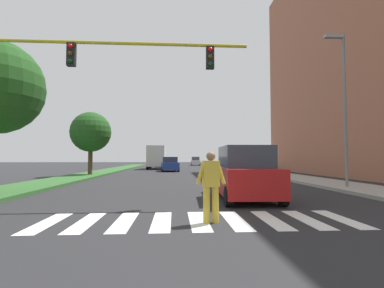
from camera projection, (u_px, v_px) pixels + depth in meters
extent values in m
plane|color=#262628|center=(180.00, 173.00, 28.50)|extent=(140.00, 140.00, 0.00)
cube|color=silver|center=(47.00, 223.00, 6.64)|extent=(0.45, 2.20, 0.01)
cube|color=silver|center=(86.00, 222.00, 6.69)|extent=(0.45, 2.20, 0.01)
cube|color=silver|center=(124.00, 222.00, 6.75)|extent=(0.45, 2.20, 0.01)
cube|color=silver|center=(162.00, 221.00, 6.80)|extent=(0.45, 2.20, 0.01)
cube|color=silver|center=(199.00, 221.00, 6.86)|extent=(0.45, 2.20, 0.01)
cube|color=silver|center=(235.00, 220.00, 6.91)|extent=(0.45, 2.20, 0.01)
cube|color=silver|center=(271.00, 220.00, 6.97)|extent=(0.45, 2.20, 0.01)
cube|color=silver|center=(306.00, 219.00, 7.03)|extent=(0.45, 2.20, 0.01)
cube|color=silver|center=(341.00, 219.00, 7.08)|extent=(0.45, 2.20, 0.01)
cube|color=#2D5B28|center=(96.00, 173.00, 26.02)|extent=(2.85, 64.00, 0.15)
cylinder|color=#4C3823|center=(90.00, 159.00, 23.40)|extent=(0.36, 0.36, 2.55)
sphere|color=#1E4C19|center=(91.00, 132.00, 23.51)|extent=(3.34, 3.34, 3.34)
cube|color=#9E9991|center=(266.00, 173.00, 27.02)|extent=(3.00, 64.00, 0.15)
cylinder|color=gold|center=(123.00, 43.00, 9.82)|extent=(8.77, 0.12, 0.12)
cube|color=black|center=(71.00, 55.00, 9.69)|extent=(0.28, 0.20, 0.80)
sphere|color=red|center=(70.00, 46.00, 9.58)|extent=(0.16, 0.16, 0.16)
sphere|color=#4C380F|center=(70.00, 53.00, 9.57)|extent=(0.16, 0.16, 0.16)
sphere|color=#0F3F19|center=(70.00, 61.00, 9.56)|extent=(0.16, 0.16, 0.16)
cube|color=black|center=(210.00, 58.00, 9.99)|extent=(0.28, 0.20, 0.80)
sphere|color=red|center=(210.00, 49.00, 9.88)|extent=(0.16, 0.16, 0.16)
sphere|color=#4C380F|center=(210.00, 57.00, 9.87)|extent=(0.16, 0.16, 0.16)
sphere|color=#0F3F19|center=(210.00, 64.00, 9.86)|extent=(0.16, 0.16, 0.16)
cylinder|color=slate|center=(345.00, 110.00, 13.74)|extent=(0.14, 0.14, 7.50)
cube|color=gray|center=(333.00, 36.00, 13.89)|extent=(0.90, 0.24, 0.16)
cylinder|color=gold|center=(215.00, 205.00, 6.69)|extent=(0.18, 0.18, 0.85)
cylinder|color=gold|center=(207.00, 205.00, 6.64)|extent=(0.18, 0.18, 0.85)
cube|color=gold|center=(211.00, 174.00, 6.70)|extent=(0.41, 0.29, 0.62)
cylinder|color=gold|center=(221.00, 172.00, 6.75)|extent=(0.27, 0.13, 0.58)
cylinder|color=gold|center=(201.00, 173.00, 6.65)|extent=(0.27, 0.13, 0.58)
sphere|color=#8C664C|center=(211.00, 156.00, 6.72)|extent=(0.25, 0.25, 0.22)
cube|color=maroon|center=(243.00, 180.00, 10.72)|extent=(2.07, 4.67, 0.96)
cube|color=#2D333D|center=(245.00, 157.00, 10.54)|extent=(1.77, 2.59, 0.79)
cylinder|color=black|center=(216.00, 185.00, 12.53)|extent=(0.24, 0.65, 0.64)
cylinder|color=black|center=(254.00, 185.00, 12.57)|extent=(0.24, 0.65, 0.64)
cylinder|color=black|center=(228.00, 197.00, 8.84)|extent=(0.24, 0.65, 0.64)
cylinder|color=black|center=(283.00, 196.00, 8.88)|extent=(0.24, 0.65, 0.64)
cube|color=navy|center=(170.00, 166.00, 32.04)|extent=(2.17, 4.65, 0.78)
cube|color=#2D333D|center=(170.00, 160.00, 31.85)|extent=(1.75, 2.15, 0.63)
cylinder|color=black|center=(162.00, 168.00, 33.69)|extent=(0.27, 0.66, 0.64)
cylinder|color=black|center=(176.00, 168.00, 33.93)|extent=(0.27, 0.66, 0.64)
cylinder|color=black|center=(163.00, 169.00, 30.12)|extent=(0.27, 0.66, 0.64)
cylinder|color=black|center=(178.00, 169.00, 30.35)|extent=(0.27, 0.66, 0.64)
cube|color=navy|center=(162.00, 163.00, 45.98)|extent=(2.02, 4.28, 0.77)
cube|color=#2D333D|center=(162.00, 159.00, 45.80)|extent=(1.70, 1.96, 0.63)
cylinder|color=black|center=(157.00, 165.00, 47.52)|extent=(0.25, 0.65, 0.64)
cylinder|color=black|center=(167.00, 165.00, 47.70)|extent=(0.25, 0.65, 0.64)
cylinder|color=black|center=(157.00, 165.00, 44.23)|extent=(0.25, 0.65, 0.64)
cylinder|color=black|center=(167.00, 165.00, 44.41)|extent=(0.25, 0.65, 0.64)
cube|color=#B7B7BC|center=(196.00, 162.00, 56.28)|extent=(1.89, 4.32, 0.82)
cube|color=#2D333D|center=(195.00, 158.00, 56.52)|extent=(1.59, 1.97, 0.67)
cylinder|color=black|center=(200.00, 164.00, 54.60)|extent=(0.24, 0.65, 0.64)
cylinder|color=black|center=(192.00, 164.00, 54.57)|extent=(0.24, 0.65, 0.64)
cylinder|color=black|center=(199.00, 164.00, 57.95)|extent=(0.24, 0.65, 0.64)
cylinder|color=black|center=(191.00, 164.00, 57.92)|extent=(0.24, 0.65, 0.64)
cube|color=#B7B7BC|center=(158.00, 158.00, 40.53)|extent=(2.30, 2.00, 2.20)
cube|color=beige|center=(156.00, 156.00, 37.46)|extent=(2.30, 4.20, 2.70)
cylinder|color=black|center=(150.00, 165.00, 40.42)|extent=(0.30, 0.90, 0.90)
cylinder|color=black|center=(165.00, 165.00, 40.55)|extent=(0.30, 0.90, 0.90)
cylinder|color=black|center=(148.00, 166.00, 36.28)|extent=(0.30, 0.90, 0.90)
cylinder|color=black|center=(164.00, 166.00, 36.41)|extent=(0.30, 0.90, 0.90)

